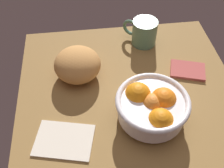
# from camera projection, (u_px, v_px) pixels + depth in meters

# --- Properties ---
(ground_plane) EXTENTS (0.68, 0.63, 0.03)m
(ground_plane) POSITION_uv_depth(u_px,v_px,m) (128.00, 91.00, 0.85)
(ground_plane) COLOR olive
(fruit_bowl) EXTENTS (0.20, 0.20, 0.10)m
(fruit_bowl) POSITION_uv_depth(u_px,v_px,m) (152.00, 106.00, 0.72)
(fruit_bowl) COLOR white
(fruit_bowl) RESTS_ON ground
(bread_loaf) EXTENTS (0.20, 0.20, 0.10)m
(bread_loaf) POSITION_uv_depth(u_px,v_px,m) (78.00, 64.00, 0.83)
(bread_loaf) COLOR #C38747
(bread_loaf) RESTS_ON ground
(napkin_folded) EXTENTS (0.13, 0.11, 0.01)m
(napkin_folded) POSITION_uv_depth(u_px,v_px,m) (188.00, 70.00, 0.88)
(napkin_folded) COLOR #B34F4A
(napkin_folded) RESTS_ON ground
(napkin_spare) EXTENTS (0.17, 0.14, 0.01)m
(napkin_spare) POSITION_uv_depth(u_px,v_px,m) (64.00, 140.00, 0.71)
(napkin_spare) COLOR beige
(napkin_spare) RESTS_ON ground
(mug) EXTENTS (0.12, 0.10, 0.09)m
(mug) POSITION_uv_depth(u_px,v_px,m) (144.00, 32.00, 0.95)
(mug) COLOR #537C62
(mug) RESTS_ON ground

